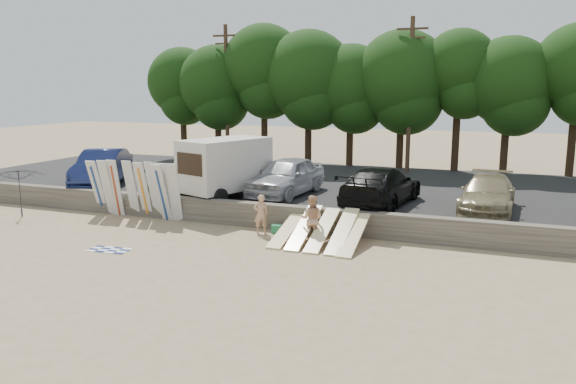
% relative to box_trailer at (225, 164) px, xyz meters
% --- Properties ---
extents(ground, '(120.00, 120.00, 0.00)m').
position_rel_box_trailer_xyz_m(ground, '(4.56, -5.13, -2.20)').
color(ground, tan).
rests_on(ground, ground).
extents(seawall, '(44.00, 0.50, 1.00)m').
position_rel_box_trailer_xyz_m(seawall, '(4.56, -2.13, -1.70)').
color(seawall, '#6B6356').
rests_on(seawall, ground).
extents(parking_lot, '(44.00, 14.50, 0.70)m').
position_rel_box_trailer_xyz_m(parking_lot, '(4.56, 5.37, -1.85)').
color(parking_lot, '#282828').
rests_on(parking_lot, ground).
extents(treeline, '(33.58, 6.25, 9.15)m').
position_rel_box_trailer_xyz_m(treeline, '(3.91, 12.32, 4.18)').
color(treeline, '#382616').
rests_on(treeline, parking_lot).
extents(utility_poles, '(25.80, 0.26, 9.00)m').
position_rel_box_trailer_xyz_m(utility_poles, '(6.56, 10.87, 3.23)').
color(utility_poles, '#473321').
rests_on(utility_poles, parking_lot).
extents(box_trailer, '(3.40, 4.66, 2.68)m').
position_rel_box_trailer_xyz_m(box_trailer, '(0.00, 0.00, 0.00)').
color(box_trailer, beige).
rests_on(box_trailer, parking_lot).
extents(car_0, '(3.94, 5.81, 1.81)m').
position_rel_box_trailer_xyz_m(car_0, '(-7.49, 0.65, -0.60)').
color(car_0, '#161F4D').
rests_on(car_0, parking_lot).
extents(car_1, '(2.30, 5.04, 1.43)m').
position_rel_box_trailer_xyz_m(car_1, '(-2.44, 0.64, -0.79)').
color(car_1, '#133414').
rests_on(car_1, parking_lot).
extents(car_2, '(2.57, 5.42, 1.79)m').
position_rel_box_trailer_xyz_m(car_2, '(2.47, 1.37, -0.61)').
color(car_2, '#B2B3B8').
rests_on(car_2, parking_lot).
extents(car_3, '(2.97, 5.88, 1.64)m').
position_rel_box_trailer_xyz_m(car_3, '(7.07, 0.76, -0.68)').
color(car_3, black).
rests_on(car_3, parking_lot).
extents(car_4, '(2.22, 5.07, 1.45)m').
position_rel_box_trailer_xyz_m(car_4, '(11.40, 1.03, -0.78)').
color(car_4, '#8B7D59').
rests_on(car_4, parking_lot).
extents(surfboard_upright_0, '(0.52, 0.85, 2.50)m').
position_rel_box_trailer_xyz_m(surfboard_upright_0, '(-5.16, -2.60, -0.95)').
color(surfboard_upright_0, silver).
rests_on(surfboard_upright_0, ground).
extents(surfboard_upright_1, '(0.54, 0.70, 2.54)m').
position_rel_box_trailer_xyz_m(surfboard_upright_1, '(-4.55, -2.66, -0.93)').
color(surfboard_upright_1, silver).
rests_on(surfboard_upright_1, ground).
extents(surfboard_upright_2, '(0.51, 0.55, 2.57)m').
position_rel_box_trailer_xyz_m(surfboard_upright_2, '(-4.13, -2.64, -0.92)').
color(surfboard_upright_2, silver).
rests_on(surfboard_upright_2, ground).
extents(surfboard_upright_3, '(0.54, 0.61, 2.56)m').
position_rel_box_trailer_xyz_m(surfboard_upright_3, '(-3.34, -2.55, -0.92)').
color(surfboard_upright_3, silver).
rests_on(surfboard_upright_3, ground).
extents(surfboard_upright_4, '(0.52, 0.73, 2.53)m').
position_rel_box_trailer_xyz_m(surfboard_upright_4, '(-2.69, -2.59, -0.94)').
color(surfboard_upright_4, silver).
rests_on(surfboard_upright_4, ground).
extents(surfboard_upright_5, '(0.59, 0.66, 2.56)m').
position_rel_box_trailer_xyz_m(surfboard_upright_5, '(-2.17, -2.54, -0.92)').
color(surfboard_upright_5, silver).
rests_on(surfboard_upright_5, ground).
extents(surfboard_upright_6, '(0.56, 0.81, 2.52)m').
position_rel_box_trailer_xyz_m(surfboard_upright_6, '(-1.63, -2.77, -0.94)').
color(surfboard_upright_6, silver).
rests_on(surfboard_upright_6, ground).
extents(surfboard_upright_7, '(0.60, 0.74, 2.54)m').
position_rel_box_trailer_xyz_m(surfboard_upright_7, '(-1.70, -2.54, -0.93)').
color(surfboard_upright_7, silver).
rests_on(surfboard_upright_7, ground).
extents(surfboard_upright_8, '(0.57, 0.66, 2.56)m').
position_rel_box_trailer_xyz_m(surfboard_upright_8, '(-1.10, -2.63, -0.92)').
color(surfboard_upright_8, silver).
rests_on(surfboard_upright_8, ground).
extents(surfboard_low_0, '(0.56, 2.93, 0.80)m').
position_rel_box_trailer_xyz_m(surfboard_low_0, '(4.43, -3.57, -1.80)').
color(surfboard_low_0, '#F7E49C').
rests_on(surfboard_low_0, ground).
extents(surfboard_low_1, '(0.56, 2.82, 1.15)m').
position_rel_box_trailer_xyz_m(surfboard_low_1, '(5.14, -3.68, -1.63)').
color(surfboard_low_1, '#F7E49C').
rests_on(surfboard_low_1, ground).
extents(surfboard_low_2, '(0.56, 2.85, 1.06)m').
position_rel_box_trailer_xyz_m(surfboard_low_2, '(5.86, -3.68, -1.67)').
color(surfboard_low_2, '#F7E49C').
rests_on(surfboard_low_2, ground).
extents(surfboard_low_3, '(0.56, 2.83, 1.13)m').
position_rel_box_trailer_xyz_m(surfboard_low_3, '(6.62, -3.69, -1.64)').
color(surfboard_low_3, '#F7E49C').
rests_on(surfboard_low_3, ground).
extents(surfboard_low_4, '(0.56, 2.87, 1.00)m').
position_rel_box_trailer_xyz_m(surfboard_low_4, '(7.06, -3.75, -1.70)').
color(surfboard_low_4, '#F7E49C').
rests_on(surfboard_low_4, ground).
extents(beachgoer_a, '(0.68, 0.62, 1.56)m').
position_rel_box_trailer_xyz_m(beachgoer_a, '(3.13, -3.10, -1.42)').
color(beachgoer_a, tan).
rests_on(beachgoer_a, ground).
extents(beachgoer_b, '(0.93, 0.76, 1.77)m').
position_rel_box_trailer_xyz_m(beachgoer_b, '(5.39, -3.55, -1.32)').
color(beachgoer_b, tan).
rests_on(beachgoer_b, ground).
extents(cooler, '(0.40, 0.33, 0.32)m').
position_rel_box_trailer_xyz_m(cooler, '(3.68, -2.77, -2.04)').
color(cooler, '#289657').
rests_on(cooler, ground).
extents(gear_bag, '(0.33, 0.28, 0.22)m').
position_rel_box_trailer_xyz_m(gear_bag, '(4.67, -2.73, -2.09)').
color(gear_bag, '#ED501B').
rests_on(gear_bag, ground).
extents(beach_towel, '(1.61, 1.61, 0.00)m').
position_rel_box_trailer_xyz_m(beach_towel, '(-0.98, -7.15, -2.20)').
color(beach_towel, white).
rests_on(beach_towel, ground).
extents(beach_umbrella, '(3.39, 3.39, 2.19)m').
position_rel_box_trailer_xyz_m(beach_umbrella, '(-8.05, -4.31, -1.11)').
color(beach_umbrella, black).
rests_on(beach_umbrella, ground).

